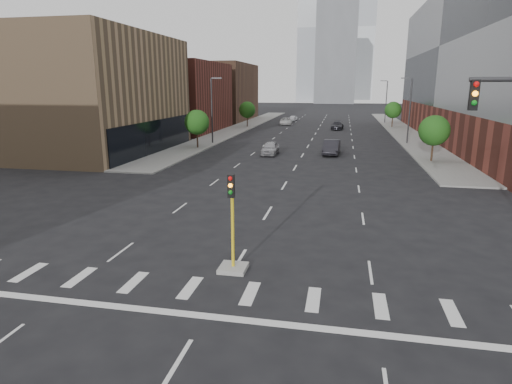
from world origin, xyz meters
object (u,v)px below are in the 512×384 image
(car_deep_right, at_px, (337,126))
(car_far_left, at_px, (286,121))
(median_traffic_signal, at_px, (233,250))
(car_near_left, at_px, (270,148))
(car_distant, at_px, (293,118))
(car_mid_right, at_px, (331,147))

(car_deep_right, bearing_deg, car_far_left, 147.76)
(median_traffic_signal, relative_size, car_near_left, 0.97)
(median_traffic_signal, bearing_deg, car_far_left, 95.66)
(median_traffic_signal, distance_m, car_distant, 82.46)
(car_near_left, bearing_deg, median_traffic_signal, -83.65)
(median_traffic_signal, bearing_deg, car_near_left, 96.65)
(car_deep_right, bearing_deg, car_near_left, -98.67)
(car_deep_right, relative_size, car_distant, 1.30)
(car_distant, bearing_deg, car_mid_right, -71.46)
(median_traffic_signal, bearing_deg, car_deep_right, 86.89)
(median_traffic_signal, relative_size, car_distant, 1.12)
(car_far_left, bearing_deg, median_traffic_signal, -90.08)
(car_mid_right, bearing_deg, car_deep_right, 92.58)
(car_mid_right, relative_size, car_deep_right, 1.02)
(car_mid_right, height_order, car_far_left, car_mid_right)
(median_traffic_signal, xyz_separation_m, car_far_left, (-7.23, 72.93, -0.25))
(car_near_left, relative_size, car_far_left, 0.87)
(car_mid_right, xyz_separation_m, car_deep_right, (0.22, 30.59, -0.12))
(median_traffic_signal, relative_size, car_far_left, 0.84)
(car_near_left, xyz_separation_m, car_far_left, (-3.40, 40.11, -0.05))
(car_near_left, distance_m, car_mid_right, 7.31)
(car_near_left, bearing_deg, car_distant, 93.18)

